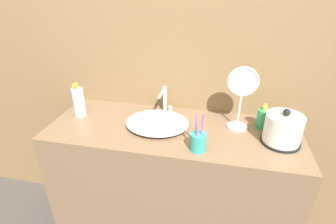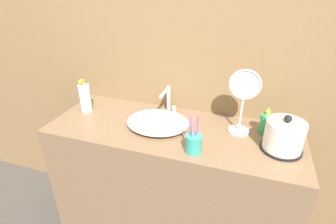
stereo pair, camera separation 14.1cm
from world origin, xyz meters
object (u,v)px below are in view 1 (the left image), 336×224
faucet (165,99)px  lotion_bottle (79,102)px  electric_kettle (283,130)px  vanity_mirror (241,94)px  shampoo_bottle (263,118)px  toothbrush_cup (198,141)px

faucet → lotion_bottle: size_ratio=0.81×
electric_kettle → vanity_mirror: vanity_mirror is taller
shampoo_bottle → vanity_mirror: vanity_mirror is taller
toothbrush_cup → lotion_bottle: (-0.73, 0.21, 0.04)m
vanity_mirror → shampoo_bottle: bearing=11.6°
toothbrush_cup → vanity_mirror: (0.19, 0.26, 0.15)m
toothbrush_cup → lotion_bottle: bearing=164.0°
electric_kettle → vanity_mirror: (-0.21, 0.11, 0.13)m
faucet → electric_kettle: (0.64, -0.19, -0.02)m
lotion_bottle → vanity_mirror: (0.92, 0.05, 0.11)m
electric_kettle → toothbrush_cup: toothbrush_cup is taller
electric_kettle → vanity_mirror: bearing=152.3°
lotion_bottle → vanity_mirror: 0.93m
lotion_bottle → electric_kettle: bearing=-3.1°
shampoo_bottle → vanity_mirror: (-0.13, -0.03, 0.14)m
faucet → toothbrush_cup: toothbrush_cup is taller
toothbrush_cup → shampoo_bottle: 0.43m
lotion_bottle → faucet: bearing=14.9°
vanity_mirror → lotion_bottle: bearing=-176.9°
toothbrush_cup → electric_kettle: bearing=20.4°
shampoo_bottle → faucet: bearing=174.5°
shampoo_bottle → electric_kettle: bearing=-60.7°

